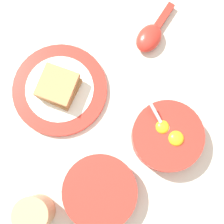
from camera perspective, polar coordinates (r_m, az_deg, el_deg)
The scene contains 7 objects.
ground_plane at distance 0.75m, azimuth -4.47°, elevation -2.52°, with size 3.00×3.00×0.00m, color beige.
egg_bowl at distance 0.73m, azimuth 10.06°, elevation -4.39°, with size 0.16×0.16×0.08m.
toast_plate at distance 0.77m, azimuth -9.51°, elevation 4.09°, with size 0.23×0.23×0.01m.
toast_sandwich at distance 0.74m, azimuth -9.82°, elevation 4.59°, with size 0.12×0.12×0.04m.
soup_spoon at distance 0.80m, azimuth 7.11°, elevation 13.74°, with size 0.15×0.10×0.04m.
congee_bowl at distance 0.71m, azimuth -2.22°, elevation -14.36°, with size 0.17×0.17×0.04m.
drinking_cup at distance 0.72m, azimuth -14.01°, elevation -17.54°, with size 0.08×0.08×0.08m.
Camera 1 is at (-0.01, -0.13, 0.74)m, focal length 50.00 mm.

